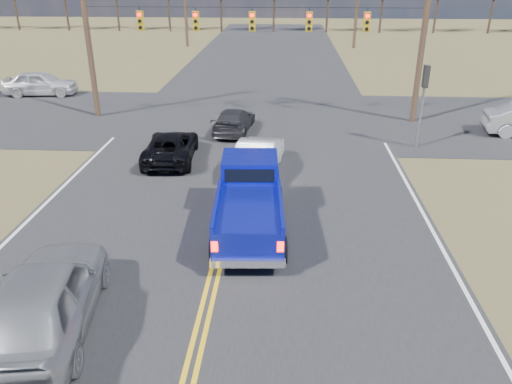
# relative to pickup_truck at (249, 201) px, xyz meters

# --- Properties ---
(ground) EXTENTS (160.00, 160.00, 0.00)m
(ground) POSITION_rel_pickup_truck_xyz_m (-0.79, -4.84, -1.02)
(ground) COLOR brown
(ground) RESTS_ON ground
(road_main) EXTENTS (14.00, 120.00, 0.02)m
(road_main) POSITION_rel_pickup_truck_xyz_m (-0.79, 5.16, -1.02)
(road_main) COLOR #28282B
(road_main) RESTS_ON ground
(road_cross) EXTENTS (120.00, 12.00, 0.02)m
(road_cross) POSITION_rel_pickup_truck_xyz_m (-0.79, 13.16, -1.02)
(road_cross) COLOR #28282B
(road_cross) RESTS_ON ground
(signal_gantry) EXTENTS (19.60, 4.83, 10.00)m
(signal_gantry) POSITION_rel_pickup_truck_xyz_m (-0.29, 12.94, 4.05)
(signal_gantry) COLOR #473323
(signal_gantry) RESTS_ON ground
(utility_poles) EXTENTS (19.60, 58.32, 10.00)m
(utility_poles) POSITION_rel_pickup_truck_xyz_m (-0.79, 12.16, 4.21)
(utility_poles) COLOR #473323
(utility_poles) RESTS_ON ground
(treeline) EXTENTS (87.00, 117.80, 7.40)m
(treeline) POSITION_rel_pickup_truck_xyz_m (-0.79, 22.12, 4.69)
(treeline) COLOR #33261C
(treeline) RESTS_ON ground
(pickup_truck) EXTENTS (2.48, 5.69, 2.10)m
(pickup_truck) POSITION_rel_pickup_truck_xyz_m (0.00, 0.00, 0.00)
(pickup_truck) COLOR black
(pickup_truck) RESTS_ON ground
(silver_suv) EXTENTS (2.97, 5.69, 1.85)m
(silver_suv) POSITION_rel_pickup_truck_xyz_m (-4.37, -5.35, -0.09)
(silver_suv) COLOR gray
(silver_suv) RESTS_ON ground
(black_suv) EXTENTS (2.40, 4.68, 1.26)m
(black_suv) POSITION_rel_pickup_truck_xyz_m (-3.97, 6.29, -0.39)
(black_suv) COLOR black
(black_suv) RESTS_ON ground
(white_car_queue) EXTENTS (2.13, 4.60, 1.46)m
(white_car_queue) POSITION_rel_pickup_truck_xyz_m (0.01, 5.16, -0.29)
(white_car_queue) COLOR white
(white_car_queue) RESTS_ON ground
(dgrey_car_queue) EXTENTS (2.14, 4.32, 1.21)m
(dgrey_car_queue) POSITION_rel_pickup_truck_xyz_m (-1.59, 10.66, -0.41)
(dgrey_car_queue) COLOR #2F2E33
(dgrey_car_queue) RESTS_ON ground
(cross_car_west) EXTENTS (2.39, 4.95, 1.63)m
(cross_car_west) POSITION_rel_pickup_truck_xyz_m (-15.42, 18.06, -0.20)
(cross_car_west) COLOR silver
(cross_car_west) RESTS_ON ground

